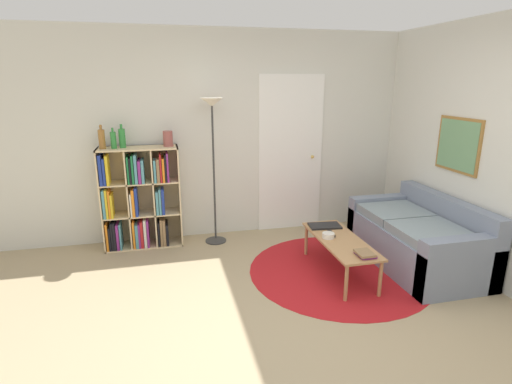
{
  "coord_description": "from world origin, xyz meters",
  "views": [
    {
      "loc": [
        -1.05,
        -2.62,
        1.99
      ],
      "look_at": [
        -0.11,
        1.32,
        0.85
      ],
      "focal_mm": 28.0,
      "sensor_mm": 36.0,
      "label": 1
    }
  ],
  "objects": [
    {
      "name": "vase_on_shelf",
      "position": [
        -0.97,
        2.21,
        1.32
      ],
      "size": [
        0.11,
        0.11,
        0.18
      ],
      "color": "#934C47",
      "rests_on": "bookshelf"
    },
    {
      "name": "bottle_middle",
      "position": [
        -1.58,
        2.2,
        1.33
      ],
      "size": [
        0.06,
        0.06,
        0.24
      ],
      "color": "#2D8438",
      "rests_on": "bookshelf"
    },
    {
      "name": "couch",
      "position": [
        1.68,
        0.96,
        0.29
      ],
      "size": [
        0.87,
        1.57,
        0.75
      ],
      "color": "gray",
      "rests_on": "ground_plane"
    },
    {
      "name": "wall_back",
      "position": [
        0.03,
        2.42,
        1.29
      ],
      "size": [
        7.15,
        0.11,
        2.6
      ],
      "color": "silver",
      "rests_on": "ground_plane"
    },
    {
      "name": "bowl",
      "position": [
        0.6,
        1.01,
        0.42
      ],
      "size": [
        0.13,
        0.13,
        0.05
      ],
      "color": "silver",
      "rests_on": "coffee_table"
    },
    {
      "name": "wall_right",
      "position": [
        2.1,
        1.2,
        1.3
      ],
      "size": [
        0.08,
        5.4,
        2.6
      ],
      "color": "silver",
      "rests_on": "ground_plane"
    },
    {
      "name": "laptop",
      "position": [
        0.69,
        1.33,
        0.4
      ],
      "size": [
        0.37,
        0.25,
        0.02
      ],
      "color": "black",
      "rests_on": "coffee_table"
    },
    {
      "name": "coffee_table",
      "position": [
        0.71,
        0.94,
        0.35
      ],
      "size": [
        0.43,
        1.13,
        0.39
      ],
      "color": "#AD7F51",
      "rests_on": "ground_plane"
    },
    {
      "name": "floor_lamp",
      "position": [
        -0.45,
        2.12,
        1.45
      ],
      "size": [
        0.27,
        0.27,
        1.79
      ],
      "color": "#333333",
      "rests_on": "ground_plane"
    },
    {
      "name": "remote",
      "position": [
        0.67,
        1.08,
        0.4
      ],
      "size": [
        0.07,
        0.17,
        0.02
      ],
      "color": "black",
      "rests_on": "coffee_table"
    },
    {
      "name": "ground_plane",
      "position": [
        0.0,
        0.0,
        0.0
      ],
      "size": [
        14.0,
        14.0,
        0.0
      ],
      "primitive_type": "plane",
      "color": "tan"
    },
    {
      "name": "bookshelf",
      "position": [
        -1.35,
        2.2,
        0.59
      ],
      "size": [
        0.92,
        0.34,
        1.23
      ],
      "color": "beige",
      "rests_on": "ground_plane"
    },
    {
      "name": "bottle_right",
      "position": [
        -1.49,
        2.23,
        1.34
      ],
      "size": [
        0.08,
        0.08,
        0.27
      ],
      "color": "#2D8438",
      "rests_on": "bookshelf"
    },
    {
      "name": "rug",
      "position": [
        0.73,
        0.98,
        0.0
      ],
      "size": [
        1.93,
        1.93,
        0.01
      ],
      "color": "#B2191E",
      "rests_on": "ground_plane"
    },
    {
      "name": "bottle_left",
      "position": [
        -1.7,
        2.2,
        1.34
      ],
      "size": [
        0.07,
        0.07,
        0.27
      ],
      "color": "olive",
      "rests_on": "bookshelf"
    },
    {
      "name": "book_stack_on_table",
      "position": [
        0.76,
        0.51,
        0.41
      ],
      "size": [
        0.16,
        0.2,
        0.04
      ],
      "color": "#7F287A",
      "rests_on": "coffee_table"
    }
  ]
}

